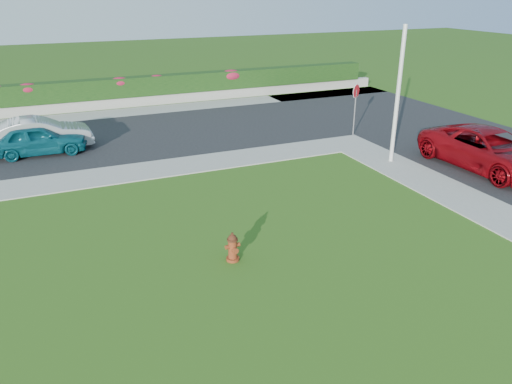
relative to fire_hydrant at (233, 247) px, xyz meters
name	(u,v)px	position (x,y,z in m)	size (l,w,h in m)	color
ground	(309,273)	(1.54, -1.33, -0.38)	(120.00, 120.00, 0.00)	black
street_far	(61,144)	(-3.46, 12.67, -0.36)	(26.00, 8.00, 0.04)	black
sidewalk_far	(41,185)	(-4.46, 7.67, -0.36)	(24.00, 2.00, 0.04)	gray
curb_corner	(348,143)	(8.54, 7.67, -0.36)	(2.00, 2.00, 0.04)	gray
sidewalk_beyond	(131,112)	(0.54, 17.67, -0.36)	(34.00, 2.00, 0.04)	gray
retaining_wall	(125,102)	(0.54, 19.17, -0.08)	(34.00, 0.40, 0.60)	gray
hedge	(124,87)	(0.54, 19.27, 0.77)	(32.00, 0.90, 1.10)	black
fire_hydrant	(233,247)	(0.00, 0.00, 0.00)	(0.41, 0.39, 0.80)	#54150D
suv_red	(489,150)	(11.52, 2.57, 0.43)	(2.57, 5.56, 1.55)	maroon
sedan_teal	(38,139)	(-4.36, 11.43, 0.32)	(1.55, 3.85, 1.31)	#0C4D5B
sedan_silver	(39,134)	(-4.30, 11.98, 0.37)	(1.51, 4.33, 1.43)	#A1A3A8
utility_pole	(398,97)	(8.72, 4.83, 2.29)	(0.16, 0.16, 5.34)	silver
stop_sign	(356,98)	(9.42, 8.62, 1.46)	(0.59, 0.36, 2.49)	slate
flower_clump_c	(28,89)	(-4.58, 19.17, 1.08)	(1.21, 0.78, 0.61)	#A41C3C
flower_clump_d	(120,82)	(0.32, 19.17, 1.08)	(1.20, 0.77, 0.60)	#A41C3C
flower_clump_e	(157,79)	(2.50, 19.17, 1.11)	(1.04, 0.67, 0.52)	#A41C3C
flower_clump_f	(231,75)	(7.21, 19.17, 1.04)	(1.41, 0.91, 0.70)	#A41C3C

